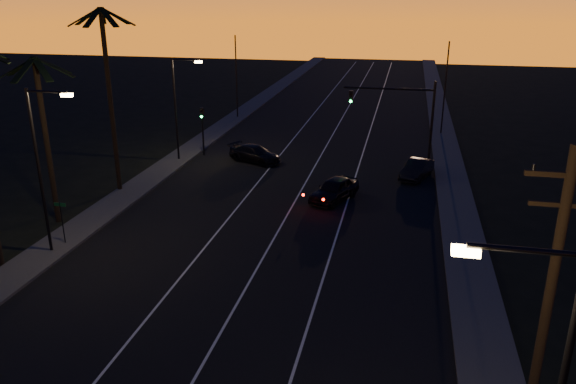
% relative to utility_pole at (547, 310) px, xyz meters
% --- Properties ---
extents(road, '(20.00, 170.00, 0.01)m').
position_rel_utility_pole_xyz_m(road, '(-11.60, 20.00, -5.31)').
color(road, black).
rests_on(road, ground).
extents(sidewalk_left, '(2.40, 170.00, 0.16)m').
position_rel_utility_pole_xyz_m(sidewalk_left, '(-22.80, 20.00, -5.24)').
color(sidewalk_left, '#373735').
rests_on(sidewalk_left, ground).
extents(sidewalk_right, '(2.40, 170.00, 0.16)m').
position_rel_utility_pole_xyz_m(sidewalk_right, '(-0.40, 20.00, -5.24)').
color(sidewalk_right, '#373735').
rests_on(sidewalk_right, ground).
extents(lane_stripe_left, '(0.12, 160.00, 0.01)m').
position_rel_utility_pole_xyz_m(lane_stripe_left, '(-14.60, 20.00, -5.30)').
color(lane_stripe_left, silver).
rests_on(lane_stripe_left, road).
extents(lane_stripe_mid, '(0.12, 160.00, 0.01)m').
position_rel_utility_pole_xyz_m(lane_stripe_mid, '(-11.10, 20.00, -5.30)').
color(lane_stripe_mid, silver).
rests_on(lane_stripe_mid, road).
extents(lane_stripe_right, '(0.12, 160.00, 0.01)m').
position_rel_utility_pole_xyz_m(lane_stripe_right, '(-7.60, 20.00, -5.30)').
color(lane_stripe_right, silver).
rests_on(lane_stripe_right, road).
extents(palm_mid, '(4.25, 4.16, 10.03)m').
position_rel_utility_pole_xyz_m(palm_mid, '(-24.80, 14.00, 0.94)').
color(palm_mid, black).
rests_on(palm_mid, ground).
extents(palm_far, '(4.25, 4.16, 12.53)m').
position_rel_utility_pole_xyz_m(palm_far, '(-23.80, 20.00, 2.30)').
color(palm_far, black).
rests_on(palm_far, ground).
extents(streetlight_left_near, '(2.55, 0.26, 9.00)m').
position_rel_utility_pole_xyz_m(streetlight_left_near, '(-22.30, 10.00, 0.01)').
color(streetlight_left_near, black).
rests_on(streetlight_left_near, ground).
extents(streetlight_left_far, '(2.55, 0.26, 8.50)m').
position_rel_utility_pole_xyz_m(streetlight_left_far, '(-22.29, 28.00, -0.25)').
color(streetlight_left_far, black).
rests_on(streetlight_left_far, ground).
extents(street_sign, '(0.70, 0.06, 2.60)m').
position_rel_utility_pole_xyz_m(street_sign, '(-22.40, 11.00, -3.66)').
color(street_sign, black).
rests_on(street_sign, ground).
extents(utility_pole, '(2.20, 0.28, 10.00)m').
position_rel_utility_pole_xyz_m(utility_pole, '(0.00, 0.00, 0.00)').
color(utility_pole, black).
rests_on(utility_pole, ground).
extents(signal_mast, '(7.10, 0.41, 7.00)m').
position_rel_utility_pole_xyz_m(signal_mast, '(-4.46, 29.99, -0.53)').
color(signal_mast, black).
rests_on(signal_mast, ground).
extents(signal_post, '(0.28, 0.37, 4.20)m').
position_rel_utility_pole_xyz_m(signal_post, '(-21.10, 29.98, -2.42)').
color(signal_post, black).
rests_on(signal_post, ground).
extents(far_pole_left, '(0.14, 0.14, 9.00)m').
position_rel_utility_pole_xyz_m(far_pole_left, '(-22.60, 45.00, -0.82)').
color(far_pole_left, black).
rests_on(far_pole_left, ground).
extents(far_pole_right, '(0.14, 0.14, 9.00)m').
position_rel_utility_pole_xyz_m(far_pole_right, '(-0.60, 42.00, -0.82)').
color(far_pole_right, black).
rests_on(far_pole_right, ground).
extents(lead_car, '(3.55, 5.27, 1.53)m').
position_rel_utility_pole_xyz_m(lead_car, '(-8.55, 21.30, -4.54)').
color(lead_car, black).
rests_on(lead_car, road).
extents(right_car, '(2.73, 4.44, 1.38)m').
position_rel_utility_pole_xyz_m(right_car, '(-3.02, 27.39, -4.61)').
color(right_car, black).
rests_on(right_car, road).
extents(cross_car, '(5.07, 3.62, 1.36)m').
position_rel_utility_pole_xyz_m(cross_car, '(-16.20, 28.94, -4.62)').
color(cross_car, black).
rests_on(cross_car, road).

